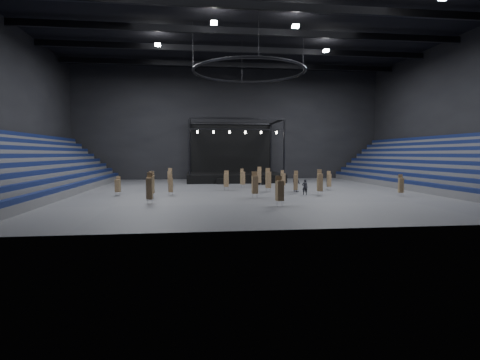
{
  "coord_description": "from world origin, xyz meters",
  "views": [
    {
      "loc": [
        -5.99,
        -40.61,
        4.12
      ],
      "look_at": [
        -1.23,
        -2.0,
        1.4
      ],
      "focal_mm": 28.0,
      "sensor_mm": 36.0,
      "label": 1
    }
  ],
  "objects": [
    {
      "name": "chair_stack_13",
      "position": [
        14.0,
        -6.53,
        1.1
      ],
      "size": [
        0.48,
        0.48,
        2.13
      ],
      "rotation": [
        0.0,
        0.0,
        -0.15
      ],
      "color": "silver",
      "rests_on": "floor"
    },
    {
      "name": "flight_case_mid",
      "position": [
        2.65,
        8.68,
        0.46
      ],
      "size": [
        1.53,
        1.12,
        0.92
      ],
      "primitive_type": "cube",
      "rotation": [
        0.0,
        0.0,
        -0.35
      ],
      "color": "black",
      "rests_on": "floor"
    },
    {
      "name": "bleachers_left",
      "position": [
        -22.94,
        0.0,
        1.73
      ],
      "size": [
        7.2,
        40.0,
        6.4
      ],
      "color": "#4F4F52",
      "rests_on": "floor"
    },
    {
      "name": "floodlights",
      "position": [
        0.0,
        -4.0,
        16.6
      ],
      "size": [
        28.6,
        16.6,
        0.25
      ],
      "color": "white",
      "rests_on": "roof_girders"
    },
    {
      "name": "chair_stack_3",
      "position": [
        -13.48,
        -2.71,
        1.02
      ],
      "size": [
        0.53,
        0.53,
        1.9
      ],
      "rotation": [
        0.0,
        0.0,
        -0.21
      ],
      "color": "silver",
      "rests_on": "floor"
    },
    {
      "name": "roof_girders",
      "position": [
        0.0,
        -0.0,
        17.2
      ],
      "size": [
        49.0,
        30.35,
        0.7
      ],
      "color": "black",
      "rests_on": "ceiling"
    },
    {
      "name": "floor",
      "position": [
        0.0,
        0.0,
        0.0
      ],
      "size": [
        50.0,
        50.0,
        0.0
      ],
      "primitive_type": "plane",
      "color": "#454547",
      "rests_on": "ground"
    },
    {
      "name": "crew_member",
      "position": [
        5.07,
        -0.98,
        0.97
      ],
      "size": [
        1.01,
        1.14,
        1.94
      ],
      "primitive_type": "imported",
      "rotation": [
        0.0,
        0.0,
        1.92
      ],
      "color": "black",
      "rests_on": "floor"
    },
    {
      "name": "wall_front",
      "position": [
        0.0,
        -21.0,
        9.0
      ],
      "size": [
        50.0,
        0.2,
        18.0
      ],
      "primitive_type": "cube",
      "color": "black",
      "rests_on": "ground"
    },
    {
      "name": "chair_stack_7",
      "position": [
        6.52,
        -4.55,
        1.31
      ],
      "size": [
        0.48,
        0.48,
        2.58
      ],
      "rotation": [
        0.0,
        0.0,
        0.01
      ],
      "color": "silver",
      "rests_on": "floor"
    },
    {
      "name": "chair_stack_9",
      "position": [
        -9.99,
        -5.3,
        1.32
      ],
      "size": [
        0.66,
        0.66,
        2.52
      ],
      "rotation": [
        0.0,
        0.0,
        -0.31
      ],
      "color": "silver",
      "rests_on": "floor"
    },
    {
      "name": "chair_stack_4",
      "position": [
        2.0,
        -0.87,
        1.35
      ],
      "size": [
        0.55,
        0.55,
        2.59
      ],
      "rotation": [
        0.0,
        0.0,
        0.06
      ],
      "color": "silver",
      "rests_on": "floor"
    },
    {
      "name": "ceiling",
      "position": [
        0.0,
        0.0,
        18.0
      ],
      "size": [
        50.0,
        42.0,
        0.2
      ],
      "primitive_type": "cube",
      "color": "black",
      "rests_on": "wall_back"
    },
    {
      "name": "chair_stack_2",
      "position": [
        -8.31,
        -3.21,
        1.09
      ],
      "size": [
        0.49,
        0.49,
        2.1
      ],
      "rotation": [
        0.0,
        0.0,
        0.2
      ],
      "color": "silver",
      "rests_on": "floor"
    },
    {
      "name": "flight_case_left",
      "position": [
        -2.35,
        10.01,
        0.39
      ],
      "size": [
        1.28,
        0.89,
        0.78
      ],
      "primitive_type": "cube",
      "rotation": [
        0.0,
        0.0,
        -0.29
      ],
      "color": "black",
      "rests_on": "floor"
    },
    {
      "name": "flight_case_right",
      "position": [
        3.7,
        8.8,
        0.35
      ],
      "size": [
        1.07,
        0.57,
        0.7
      ],
      "primitive_type": "cube",
      "rotation": [
        0.0,
        0.0,
        -0.05
      ],
      "color": "black",
      "rests_on": "floor"
    },
    {
      "name": "chair_stack_8",
      "position": [
        -0.39,
        -6.41,
        1.3
      ],
      "size": [
        0.56,
        0.56,
        2.48
      ],
      "rotation": [
        0.0,
        0.0,
        0.07
      ],
      "color": "silver",
      "rests_on": "floor"
    },
    {
      "name": "bleachers_right",
      "position": [
        22.94,
        0.0,
        1.73
      ],
      "size": [
        7.2,
        40.0,
        6.4
      ],
      "color": "#4F4F52",
      "rests_on": "floor"
    },
    {
      "name": "wall_back",
      "position": [
        0.0,
        21.0,
        9.0
      ],
      "size": [
        50.0,
        0.2,
        18.0
      ],
      "primitive_type": "cube",
      "color": "black",
      "rests_on": "ground"
    },
    {
      "name": "wall_right",
      "position": [
        25.0,
        0.0,
        9.0
      ],
      "size": [
        0.2,
        42.0,
        18.0
      ],
      "primitive_type": "cube",
      "color": "black",
      "rests_on": "ground"
    },
    {
      "name": "stage",
      "position": [
        0.0,
        16.24,
        1.45
      ],
      "size": [
        14.0,
        10.0,
        9.2
      ],
      "color": "black",
      "rests_on": "floor"
    },
    {
      "name": "chair_stack_5",
      "position": [
        -9.65,
        -9.27,
        1.32
      ],
      "size": [
        0.52,
        0.52,
        2.59
      ],
      "rotation": [
        0.0,
        0.0,
        -0.11
      ],
      "color": "silver",
      "rests_on": "floor"
    },
    {
      "name": "chair_stack_1",
      "position": [
        -2.4,
        1.17,
        1.21
      ],
      "size": [
        0.62,
        0.62,
        2.26
      ],
      "rotation": [
        0.0,
        0.0,
        -0.2
      ],
      "color": "silver",
      "rests_on": "floor"
    },
    {
      "name": "chair_stack_14",
      "position": [
        2.35,
        6.77,
        1.29
      ],
      "size": [
        0.63,
        0.63,
        2.47
      ],
      "rotation": [
        0.0,
        0.0,
        -0.26
      ],
      "color": "silver",
      "rests_on": "floor"
    },
    {
      "name": "chair_stack_6",
      "position": [
        4.54,
        2.91,
        1.13
      ],
      "size": [
        0.54,
        0.54,
        2.17
      ],
      "rotation": [
        0.0,
        0.0,
        0.28
      ],
      "color": "silver",
      "rests_on": "floor"
    },
    {
      "name": "chair_stack_15",
      "position": [
        9.31,
        0.41,
        1.13
      ],
      "size": [
        0.5,
        0.5,
        2.16
      ],
      "rotation": [
        0.0,
        0.0,
        -0.14
      ],
      "color": "silver",
      "rests_on": "floor"
    },
    {
      "name": "wall_left",
      "position": [
        -25.0,
        0.0,
        9.0
      ],
      "size": [
        0.2,
        42.0,
        18.0
      ],
      "primitive_type": "cube",
      "color": "black",
      "rests_on": "ground"
    },
    {
      "name": "chair_stack_10",
      "position": [
        0.67,
        -11.99,
        1.27
      ],
      "size": [
        0.63,
        0.63,
        2.4
      ],
      "rotation": [
        0.0,
        0.0,
        0.19
      ],
      "color": "silver",
      "rests_on": "floor"
    },
    {
      "name": "chair_stack_0",
      "position": [
        4.59,
        -2.55,
        1.21
      ],
      "size": [
        0.55,
        0.55,
        2.36
      ],
      "rotation": [
        0.0,
        0.0,
        -0.33
      ],
      "color": "silver",
      "rests_on": "floor"
    },
    {
      "name": "man_center",
      "position": [
        5.07,
        -4.24,
        0.78
      ],
      "size": [
        0.62,
        0.45,
        1.56
      ],
      "primitive_type": "imported",
      "rotation": [
        0.0,
        0.0,
        2.99
      ],
      "color": "black",
      "rests_on": "floor"
    },
    {
      "name": "chair_stack_12",
      "position": [
        -9.07,
        8.01,
        1.22
      ],
      "size": [
        0.57,
        0.57,
        2.3
      ],
      "rotation": [
        0.0,
        0.0,
        -0.12
      ],
      "color": "silver",
      "rests_on": "floor"
    },
    {
      "name": "chair_stack_11",
      "position": [
        -0.08,
        4.77,
        1.2
      ],
      "size": [
        0.6,
        0.6,
        2.32
      ],
      "rotation": [
        0.0,
        0.0,
        0.4
      ],
      "color": "silver",
      "rests_on": "floor"
    },
    {
      "name": "truss_ring",
      "position": [
        -0.0,
        0.0,
        13.0
      ],
      "size": [
        12.3,
        12.3,
        5.15
      ],
      "color": "black",
      "rests_on": "ceiling"
    }
  ]
}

